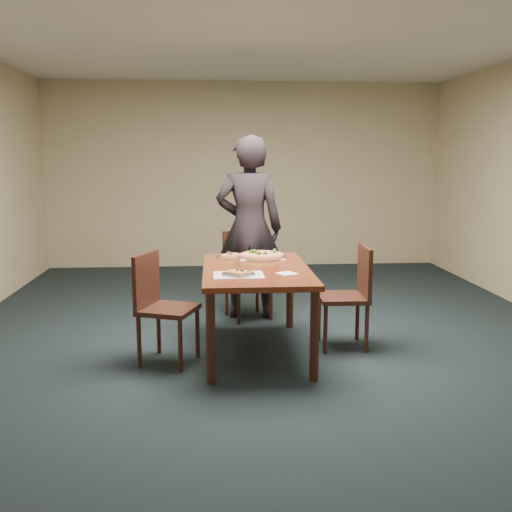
{
  "coord_description": "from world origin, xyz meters",
  "views": [
    {
      "loc": [
        -0.49,
        -4.8,
        1.68
      ],
      "look_at": [
        -0.13,
        -0.04,
        0.85
      ],
      "focal_mm": 40.0,
      "sensor_mm": 36.0,
      "label": 1
    }
  ],
  "objects": [
    {
      "name": "ground",
      "position": [
        0.0,
        0.0,
        0.0
      ],
      "size": [
        8.0,
        8.0,
        0.0
      ],
      "primitive_type": "plane",
      "color": "black",
      "rests_on": "ground"
    },
    {
      "name": "room_shell",
      "position": [
        0.0,
        0.0,
        1.74
      ],
      "size": [
        8.0,
        8.0,
        8.0
      ],
      "color": "#C4B288",
      "rests_on": "ground"
    },
    {
      "name": "dining_table",
      "position": [
        -0.13,
        -0.04,
        0.66
      ],
      "size": [
        0.9,
        1.5,
        0.75
      ],
      "color": "#562011",
      "rests_on": "ground"
    },
    {
      "name": "chair_far",
      "position": [
        -0.15,
        1.1,
        0.52
      ],
      "size": [
        0.53,
        0.53,
        0.91
      ],
      "rotation": [
        0.0,
        0.0,
        0.33
      ],
      "color": "black",
      "rests_on": "ground"
    },
    {
      "name": "chair_left",
      "position": [
        -0.94,
        -0.21,
        0.52
      ],
      "size": [
        0.54,
        0.54,
        0.91
      ],
      "rotation": [
        0.0,
        0.0,
        1.21
      ],
      "color": "black",
      "rests_on": "ground"
    },
    {
      "name": "chair_right",
      "position": [
        0.73,
        0.04,
        0.52
      ],
      "size": [
        0.43,
        0.43,
        0.91
      ],
      "rotation": [
        0.0,
        0.0,
        -1.6
      ],
      "color": "black",
      "rests_on": "ground"
    },
    {
      "name": "diner",
      "position": [
        -0.11,
        1.08,
        0.95
      ],
      "size": [
        0.73,
        0.52,
        1.9
      ],
      "primitive_type": "imported",
      "rotation": [
        0.0,
        0.0,
        3.05
      ],
      "color": "black",
      "rests_on": "ground"
    },
    {
      "name": "placemat_main",
      "position": [
        -0.04,
        0.45,
        0.75
      ],
      "size": [
        0.42,
        0.32,
        0.0
      ],
      "primitive_type": "cube",
      "color": "white",
      "rests_on": "dining_table"
    },
    {
      "name": "placemat_near",
      "position": [
        -0.29,
        -0.34,
        0.75
      ],
      "size": [
        0.4,
        0.3,
        0.0
      ],
      "primitive_type": "cube",
      "color": "white",
      "rests_on": "dining_table"
    },
    {
      "name": "pizza_pan",
      "position": [
        -0.04,
        0.44,
        0.77
      ],
      "size": [
        0.45,
        0.45,
        0.07
      ],
      "color": "silver",
      "rests_on": "dining_table"
    },
    {
      "name": "slice_plate_near",
      "position": [
        -0.29,
        -0.34,
        0.76
      ],
      "size": [
        0.28,
        0.28,
        0.06
      ],
      "color": "silver",
      "rests_on": "dining_table"
    },
    {
      "name": "slice_plate_far",
      "position": [
        -0.33,
        0.49,
        0.76
      ],
      "size": [
        0.28,
        0.28,
        0.06
      ],
      "color": "silver",
      "rests_on": "dining_table"
    },
    {
      "name": "napkin",
      "position": [
        0.1,
        -0.33,
        0.75
      ],
      "size": [
        0.19,
        0.19,
        0.01
      ],
      "primitive_type": "cube",
      "rotation": [
        0.0,
        0.0,
        0.5
      ],
      "color": "white",
      "rests_on": "dining_table"
    }
  ]
}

